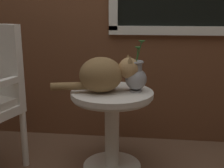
% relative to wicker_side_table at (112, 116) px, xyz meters
% --- Properties ---
extents(wicker_side_table, '(0.55, 0.55, 0.57)m').
position_rel_wicker_side_table_xyz_m(wicker_side_table, '(0.00, 0.00, 0.00)').
color(wicker_side_table, silver).
rests_on(wicker_side_table, ground_plane).
extents(cat, '(0.57, 0.29, 0.24)m').
position_rel_wicker_side_table_xyz_m(cat, '(-0.05, -0.02, 0.29)').
color(cat, olive).
rests_on(cat, wicker_side_table).
extents(pewter_vase_with_ivy, '(0.14, 0.14, 0.34)m').
position_rel_wicker_side_table_xyz_m(pewter_vase_with_ivy, '(0.16, 0.02, 0.27)').
color(pewter_vase_with_ivy, '#99999E').
rests_on(pewter_vase_with_ivy, wicker_side_table).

